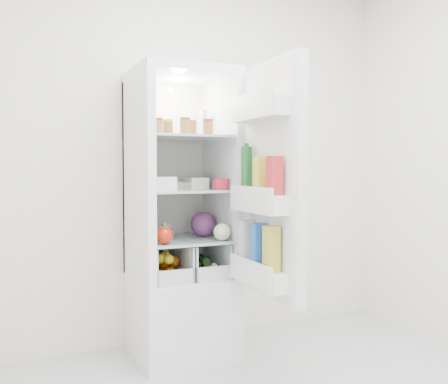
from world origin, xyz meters
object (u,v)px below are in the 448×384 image
refrigerator (179,250)px  mushroom_bowl (163,234)px  fridge_door (268,186)px  red_cabbage (203,224)px

refrigerator → mushroom_bowl: 0.17m
refrigerator → fridge_door: bearing=-65.5°
fridge_door → refrigerator: bearing=26.4°
refrigerator → red_cabbage: size_ratio=11.17×
mushroom_bowl → fridge_door: bearing=-55.5°
refrigerator → red_cabbage: bearing=-10.6°
red_cabbage → fridge_door: bearing=-77.4°
red_cabbage → mushroom_bowl: bearing=-177.6°
refrigerator → fridge_door: 0.82m
refrigerator → mushroom_bowl: bearing=-161.2°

